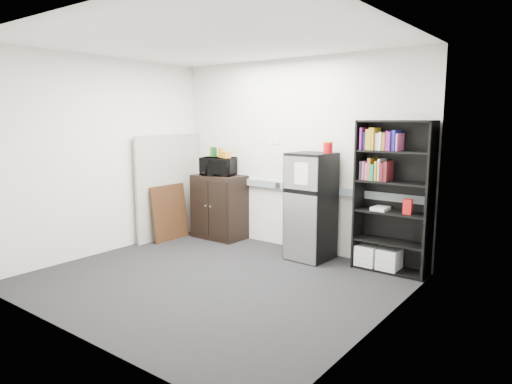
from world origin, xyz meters
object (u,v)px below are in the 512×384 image
cubicle_partition (169,186)px  microwave (218,166)px  cabinet (219,207)px  bookshelf (392,193)px  refrigerator (311,206)px

cubicle_partition → microwave: bearing=30.9°
cubicle_partition → microwave: cubicle_partition is taller
cabinet → microwave: microwave is taller
bookshelf → microwave: 2.74m
bookshelf → refrigerator: bearing=-172.0°
cubicle_partition → refrigerator: bearing=8.2°
bookshelf → refrigerator: (-1.04, -0.15, -0.26)m
bookshelf → microwave: (-2.73, -0.08, 0.17)m
cubicle_partition → refrigerator: size_ratio=1.14×
bookshelf → microwave: bearing=-178.3°
bookshelf → cubicle_partition: size_ratio=1.14×
microwave → cubicle_partition: bearing=-168.6°
bookshelf → microwave: bookshelf is taller
cabinet → microwave: 0.64m
cubicle_partition → refrigerator: 2.39m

